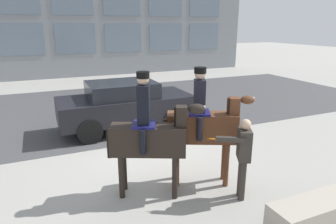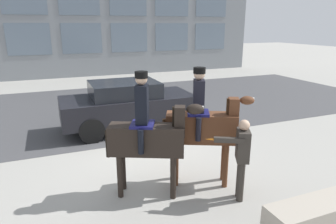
{
  "view_description": "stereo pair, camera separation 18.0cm",
  "coord_description": "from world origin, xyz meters",
  "px_view_note": "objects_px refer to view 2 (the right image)",
  "views": [
    {
      "loc": [
        -2.37,
        -7.22,
        3.28
      ],
      "look_at": [
        0.21,
        -1.29,
        1.39
      ],
      "focal_mm": 32.0,
      "sensor_mm": 36.0,
      "label": 1
    },
    {
      "loc": [
        -2.2,
        -7.28,
        3.28
      ],
      "look_at": [
        0.21,
        -1.29,
        1.39
      ],
      "focal_mm": 32.0,
      "sensor_mm": 36.0,
      "label": 2
    }
  ],
  "objects_px": {
    "mounted_horse_lead": "(149,135)",
    "street_car_near_lane": "(127,104)",
    "mounted_horse_companion": "(203,125)",
    "pedestrian_bystander": "(241,154)",
    "planter_ledge": "(331,212)"
  },
  "relations": [
    {
      "from": "mounted_horse_lead",
      "to": "pedestrian_bystander",
      "type": "distance_m",
      "value": 1.79
    },
    {
      "from": "planter_ledge",
      "to": "mounted_horse_lead",
      "type": "bearing_deg",
      "value": 140.18
    },
    {
      "from": "mounted_horse_lead",
      "to": "pedestrian_bystander",
      "type": "xyz_separation_m",
      "value": [
        1.55,
        -0.84,
        -0.3
      ]
    },
    {
      "from": "mounted_horse_lead",
      "to": "street_car_near_lane",
      "type": "xyz_separation_m",
      "value": [
        0.61,
        4.02,
        -0.42
      ]
    },
    {
      "from": "mounted_horse_companion",
      "to": "street_car_near_lane",
      "type": "distance_m",
      "value": 4.08
    },
    {
      "from": "mounted_horse_companion",
      "to": "planter_ledge",
      "type": "height_order",
      "value": "mounted_horse_companion"
    },
    {
      "from": "pedestrian_bystander",
      "to": "mounted_horse_companion",
      "type": "bearing_deg",
      "value": -37.76
    },
    {
      "from": "mounted_horse_companion",
      "to": "planter_ledge",
      "type": "distance_m",
      "value": 2.71
    },
    {
      "from": "mounted_horse_companion",
      "to": "mounted_horse_lead",
      "type": "bearing_deg",
      "value": -154.7
    },
    {
      "from": "pedestrian_bystander",
      "to": "mounted_horse_lead",
      "type": "bearing_deg",
      "value": -0.37
    },
    {
      "from": "planter_ledge",
      "to": "pedestrian_bystander",
      "type": "bearing_deg",
      "value": 127.5
    },
    {
      "from": "mounted_horse_companion",
      "to": "planter_ledge",
      "type": "relative_size",
      "value": 1.01
    },
    {
      "from": "mounted_horse_lead",
      "to": "street_car_near_lane",
      "type": "distance_m",
      "value": 4.09
    },
    {
      "from": "mounted_horse_lead",
      "to": "planter_ledge",
      "type": "relative_size",
      "value": 1.0
    },
    {
      "from": "mounted_horse_lead",
      "to": "planter_ledge",
      "type": "bearing_deg",
      "value": -14.87
    }
  ]
}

